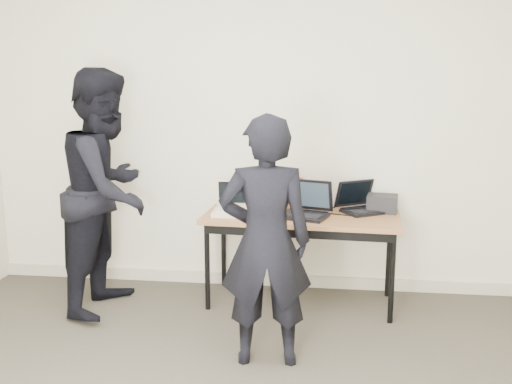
% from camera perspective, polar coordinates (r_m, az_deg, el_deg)
% --- Properties ---
extents(room, '(4.60, 4.60, 2.80)m').
position_cam_1_polar(room, '(2.52, -6.62, 1.76)').
color(room, '#3D382E').
rests_on(room, ground).
extents(desk, '(1.54, 0.74, 0.72)m').
position_cam_1_polar(desk, '(4.44, 4.54, -3.06)').
color(desk, brown).
rests_on(desk, ground).
extents(laptop_beige, '(0.32, 0.32, 0.25)m').
position_cam_1_polar(laptop_beige, '(4.46, -2.23, -1.51)').
color(laptop_beige, '#C2B89B').
rests_on(laptop_beige, desk).
extents(laptop_center, '(0.43, 0.43, 0.27)m').
position_cam_1_polar(laptop_center, '(4.39, 5.01, -1.62)').
color(laptop_center, black).
rests_on(laptop_center, desk).
extents(laptop_right, '(0.44, 0.44, 0.24)m').
position_cam_1_polar(laptop_right, '(4.60, 10.43, -1.25)').
color(laptop_right, black).
rests_on(laptop_right, desk).
extents(leather_satchel, '(0.37, 0.20, 0.25)m').
position_cam_1_polar(leather_satchel, '(4.63, 2.48, -0.06)').
color(leather_satchel, brown).
rests_on(leather_satchel, desk).
extents(tissue, '(0.13, 0.10, 0.08)m').
position_cam_1_polar(tissue, '(4.60, 2.87, 1.85)').
color(tissue, white).
rests_on(tissue, leather_satchel).
extents(equipment_box, '(0.26, 0.23, 0.13)m').
position_cam_1_polar(equipment_box, '(4.62, 12.51, -1.12)').
color(equipment_box, black).
rests_on(equipment_box, desk).
extents(power_brick, '(0.08, 0.05, 0.03)m').
position_cam_1_polar(power_brick, '(4.27, 1.52, -2.59)').
color(power_brick, black).
rests_on(power_brick, desk).
extents(cables, '(1.14, 0.50, 0.01)m').
position_cam_1_polar(cables, '(4.45, 5.25, -2.20)').
color(cables, black).
rests_on(cables, desk).
extents(person_typist, '(0.61, 0.44, 1.56)m').
position_cam_1_polar(person_typist, '(3.49, 0.95, -5.02)').
color(person_typist, black).
rests_on(person_typist, ground).
extents(person_observer, '(0.78, 0.96, 1.84)m').
position_cam_1_polar(person_observer, '(4.47, -14.59, 0.09)').
color(person_observer, black).
rests_on(person_observer, ground).
extents(baseboard, '(4.50, 0.03, 0.10)m').
position_cam_1_polar(baseboard, '(4.99, -0.28, -8.70)').
color(baseboard, '#B5AE96').
rests_on(baseboard, ground).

